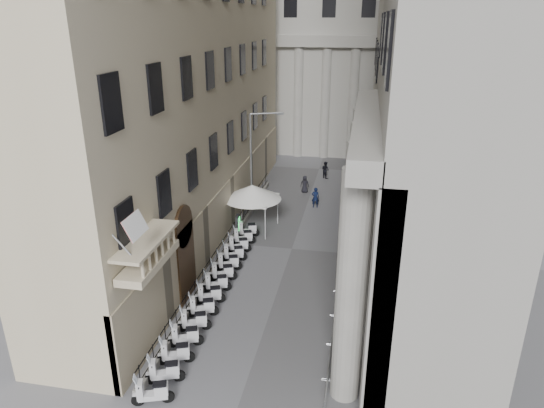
{
  "coord_description": "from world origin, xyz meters",
  "views": [
    {
      "loc": [
        4.3,
        -10.64,
        15.0
      ],
      "look_at": [
        -0.78,
        15.96,
        4.5
      ],
      "focal_mm": 32.0,
      "sensor_mm": 36.0,
      "label": 1
    }
  ],
  "objects_px": {
    "scooter_0": "(154,403)",
    "pedestrian_b": "(325,170)",
    "info_kiosk": "(238,226)",
    "pedestrian_a": "(315,197)",
    "street_lamp": "(255,155)",
    "security_tent": "(251,191)"
  },
  "relations": [
    {
      "from": "scooter_0",
      "to": "info_kiosk",
      "type": "bearing_deg",
      "value": -16.8
    },
    {
      "from": "info_kiosk",
      "to": "pedestrian_b",
      "type": "distance_m",
      "value": 15.75
    },
    {
      "from": "info_kiosk",
      "to": "pedestrian_a",
      "type": "relative_size",
      "value": 0.93
    },
    {
      "from": "security_tent",
      "to": "street_lamp",
      "type": "height_order",
      "value": "street_lamp"
    },
    {
      "from": "scooter_0",
      "to": "pedestrian_b",
      "type": "bearing_deg",
      "value": -27.15
    },
    {
      "from": "security_tent",
      "to": "info_kiosk",
      "type": "height_order",
      "value": "security_tent"
    },
    {
      "from": "scooter_0",
      "to": "pedestrian_a",
      "type": "relative_size",
      "value": 0.85
    },
    {
      "from": "pedestrian_b",
      "to": "pedestrian_a",
      "type": "bearing_deg",
      "value": 131.33
    },
    {
      "from": "scooter_0",
      "to": "pedestrian_a",
      "type": "height_order",
      "value": "pedestrian_a"
    },
    {
      "from": "scooter_0",
      "to": "street_lamp",
      "type": "bearing_deg",
      "value": -18.14
    },
    {
      "from": "scooter_0",
      "to": "street_lamp",
      "type": "xyz_separation_m",
      "value": [
        -0.43,
        21.24,
        4.87
      ]
    },
    {
      "from": "street_lamp",
      "to": "pedestrian_a",
      "type": "distance_m",
      "value": 6.49
    },
    {
      "from": "security_tent",
      "to": "street_lamp",
      "type": "bearing_deg",
      "value": 95.91
    },
    {
      "from": "security_tent",
      "to": "pedestrian_a",
      "type": "distance_m",
      "value": 6.98
    },
    {
      "from": "pedestrian_a",
      "to": "pedestrian_b",
      "type": "distance_m",
      "value": 8.12
    },
    {
      "from": "street_lamp",
      "to": "info_kiosk",
      "type": "height_order",
      "value": "street_lamp"
    },
    {
      "from": "pedestrian_b",
      "to": "street_lamp",
      "type": "bearing_deg",
      "value": 107.37
    },
    {
      "from": "security_tent",
      "to": "pedestrian_b",
      "type": "xyz_separation_m",
      "value": [
        4.48,
        13.18,
        -2.07
      ]
    },
    {
      "from": "security_tent",
      "to": "pedestrian_b",
      "type": "bearing_deg",
      "value": 71.24
    },
    {
      "from": "street_lamp",
      "to": "pedestrian_a",
      "type": "bearing_deg",
      "value": 4.58
    },
    {
      "from": "info_kiosk",
      "to": "pedestrian_a",
      "type": "height_order",
      "value": "pedestrian_a"
    },
    {
      "from": "street_lamp",
      "to": "info_kiosk",
      "type": "bearing_deg",
      "value": -114.03
    }
  ]
}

